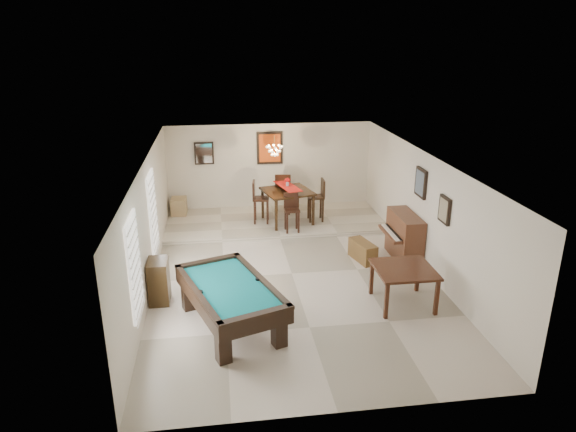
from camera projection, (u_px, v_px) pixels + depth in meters
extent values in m
cube|color=beige|center=(292.00, 274.00, 11.43)|extent=(6.00, 9.00, 0.02)
cube|color=silver|center=(270.00, 168.00, 15.19)|extent=(6.00, 0.04, 2.60)
cube|color=silver|center=(341.00, 333.00, 6.79)|extent=(6.00, 0.04, 2.60)
cube|color=silver|center=(148.00, 226.00, 10.60)|extent=(0.04, 9.00, 2.60)
cube|color=silver|center=(425.00, 212.00, 11.38)|extent=(0.04, 9.00, 2.60)
cube|color=white|center=(292.00, 159.00, 10.55)|extent=(6.00, 9.00, 0.04)
cube|color=beige|center=(275.00, 221.00, 14.44)|extent=(6.00, 2.50, 0.12)
cube|color=white|center=(134.00, 266.00, 8.52)|extent=(0.06, 1.00, 1.70)
cube|color=white|center=(153.00, 212.00, 11.13)|extent=(0.06, 1.00, 1.70)
cube|color=brown|center=(363.00, 251.00, 12.02)|extent=(0.53, 0.89, 0.46)
cube|color=black|center=(159.00, 281.00, 10.11)|extent=(0.39, 0.58, 0.88)
cube|color=#A48759|center=(179.00, 206.00, 14.76)|extent=(0.44, 0.54, 0.48)
cube|color=#D84C14|center=(270.00, 148.00, 14.95)|extent=(0.75, 0.06, 0.95)
cube|color=white|center=(204.00, 153.00, 14.74)|extent=(0.55, 0.06, 0.65)
cube|color=slate|center=(421.00, 183.00, 11.45)|extent=(0.06, 0.55, 0.65)
cube|color=gray|center=(445.00, 210.00, 10.31)|extent=(0.06, 0.45, 0.55)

